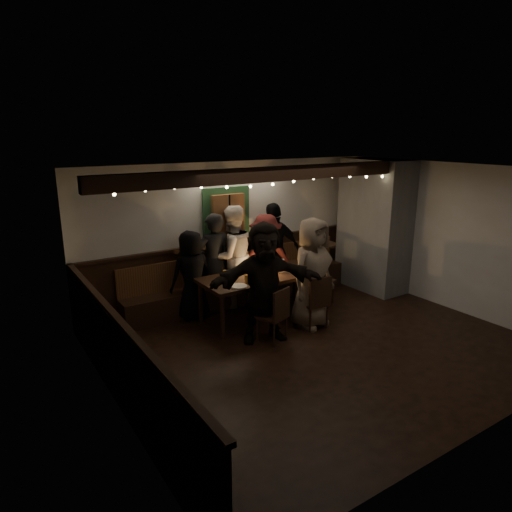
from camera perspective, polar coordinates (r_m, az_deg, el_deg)
room at (r=8.34m, az=7.42°, el=1.04°), size 6.02×5.01×2.62m
dining_table at (r=7.75m, az=0.80°, el=-2.82°), size 2.15×0.92×0.93m
chair_near_left at (r=6.91m, az=2.55°, el=-7.04°), size 0.49×0.49×0.86m
chair_near_right at (r=7.43m, az=7.59°, el=-5.38°), size 0.44×0.44×0.90m
chair_end at (r=8.44m, az=7.81°, el=-2.65°), size 0.53×0.53×0.94m
high_top at (r=9.05m, az=7.89°, el=-0.70°), size 0.63×0.63×1.01m
person_a at (r=7.80m, az=-8.04°, el=-2.36°), size 0.76×0.50×1.53m
person_b at (r=8.04m, az=-5.30°, el=-0.84°), size 0.67×0.46×1.77m
person_c at (r=8.23m, az=-3.03°, el=-0.08°), size 0.91×0.71×1.86m
person_d at (r=8.51m, az=1.21°, el=-0.26°), size 1.22×0.96×1.66m
person_e at (r=8.66m, az=2.28°, el=0.64°), size 1.11×0.53×1.84m
person_f at (r=6.87m, az=1.03°, el=-3.28°), size 1.80×1.06×1.85m
person_g at (r=7.41m, az=7.02°, el=-2.12°), size 0.99×0.76×1.82m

